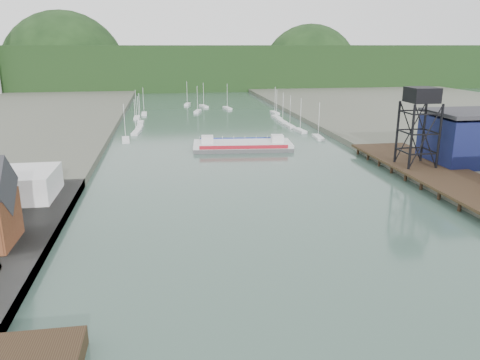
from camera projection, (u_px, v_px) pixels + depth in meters
name	position (u px, v px, depth m)	size (l,w,h in m)	color
east_pier	(461.00, 183.00, 85.88)	(14.00, 70.00, 2.45)	black
lift_tower	(422.00, 100.00, 94.08)	(6.50, 6.50, 16.00)	black
blue_shed	(477.00, 138.00, 100.64)	(20.50, 14.50, 11.30)	#0D0D3B
marina_sailboats	(211.00, 119.00, 169.36)	(57.71, 92.65, 0.90)	silver
distant_hills	(181.00, 69.00, 320.44)	(500.00, 120.00, 80.00)	black
chain_ferry	(243.00, 145.00, 122.20)	(26.24, 12.43, 3.66)	#4E4E50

